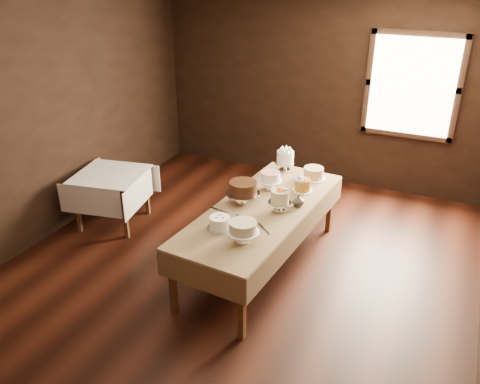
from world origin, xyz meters
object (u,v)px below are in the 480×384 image
(side_table, at_px, (110,179))
(cake_server_a, at_px, (249,220))
(cake_swirl, at_px, (220,223))
(cake_server_b, at_px, (266,231))
(cake_server_d, at_px, (297,201))
(cake_chocolate, at_px, (243,193))
(cake_flowers, at_px, (280,202))
(display_table, at_px, (262,212))
(cake_meringue, at_px, (285,161))
(cake_lattice, at_px, (270,181))
(cake_server_e, at_px, (223,211))
(flower_vase, at_px, (298,201))
(cake_speckled, at_px, (313,173))
(cake_cream, at_px, (243,233))
(cake_caramel, at_px, (303,186))
(cake_server_c, at_px, (272,196))

(side_table, distance_m, cake_server_a, 2.19)
(cake_swirl, xyz_separation_m, cake_server_b, (0.44, 0.15, -0.06))
(cake_server_b, height_order, cake_server_d, same)
(cake_chocolate, xyz_separation_m, cake_server_b, (0.46, -0.46, -0.12))
(cake_chocolate, distance_m, cake_flowers, 0.43)
(display_table, relative_size, cake_server_a, 10.44)
(display_table, distance_m, side_table, 2.16)
(cake_meringue, relative_size, cake_lattice, 1.06)
(cake_server_b, bearing_deg, cake_server_e, -157.88)
(side_table, distance_m, cake_flowers, 2.37)
(cake_chocolate, bearing_deg, cake_server_e, -111.89)
(cake_server_a, relative_size, flower_vase, 1.78)
(cake_chocolate, distance_m, cake_server_b, 0.66)
(cake_speckled, xyz_separation_m, cake_lattice, (-0.37, -0.49, 0.03))
(display_table, distance_m, cake_server_a, 0.32)
(cake_cream, bearing_deg, cake_speckled, 84.32)
(cake_flowers, bearing_deg, cake_swirl, -124.13)
(cake_lattice, relative_size, cake_cream, 0.76)
(display_table, height_order, cake_meringue, cake_meringue)
(cake_swirl, relative_size, cake_server_a, 1.20)
(cake_chocolate, relative_size, cake_flowers, 1.63)
(cake_flowers, height_order, cake_server_b, cake_flowers)
(cake_caramel, distance_m, cake_flowers, 0.58)
(cake_speckled, relative_size, cake_swirl, 1.06)
(cake_flowers, bearing_deg, cake_server_e, -153.61)
(display_table, relative_size, cake_lattice, 8.98)
(side_table, bearing_deg, cake_flowers, -3.02)
(cake_flowers, bearing_deg, display_table, -178.90)
(cake_speckled, bearing_deg, cake_caramel, -91.08)
(cake_meringue, bearing_deg, cake_server_d, -60.94)
(cake_meringue, bearing_deg, cake_server_a, -85.06)
(cake_cream, xyz_separation_m, cake_server_c, (-0.11, 1.01, -0.10))
(side_table, bearing_deg, cake_caramel, 10.50)
(cake_cream, xyz_separation_m, cake_server_a, (-0.12, 0.41, -0.10))
(cake_speckled, relative_size, cake_caramel, 1.25)
(cake_swirl, relative_size, cake_server_e, 1.20)
(display_table, bearing_deg, cake_server_a, -92.46)
(cake_server_c, bearing_deg, cake_lattice, 11.64)
(side_table, xyz_separation_m, cake_server_d, (2.44, 0.17, 0.14))
(cake_meringue, relative_size, cake_swirl, 1.03)
(cake_speckled, height_order, cake_flowers, cake_flowers)
(cake_meringue, relative_size, cake_flowers, 1.16)
(cake_server_e, bearing_deg, cake_speckled, 75.37)
(cake_flowers, height_order, cake_server_e, cake_flowers)
(cake_lattice, height_order, cake_caramel, cake_lattice)
(cake_meringue, xyz_separation_m, cake_lattice, (0.03, -0.58, -0.03))
(display_table, distance_m, cake_server_c, 0.29)
(cake_chocolate, bearing_deg, side_table, 176.60)
(cake_server_e, xyz_separation_m, flower_vase, (0.68, 0.46, 0.06))
(cake_server_d, bearing_deg, cake_cream, -159.58)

